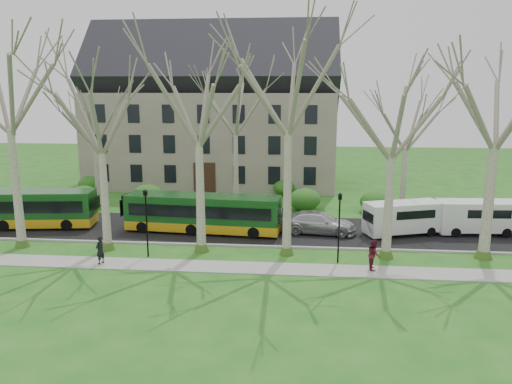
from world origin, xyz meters
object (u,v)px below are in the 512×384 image
(bus_lead, at_px, (17,209))
(van_b, at_px, (477,218))
(van_a, at_px, (403,219))
(pedestrian_a, at_px, (100,250))
(bus_follow, at_px, (203,213))
(sedan, at_px, (319,223))
(pedestrian_b, at_px, (374,254))

(bus_lead, relative_size, van_b, 2.07)
(van_b, bearing_deg, van_a, -176.39)
(van_a, xyz_separation_m, pedestrian_a, (-19.51, -7.91, -0.33))
(bus_follow, xyz_separation_m, van_a, (14.60, 0.59, -0.23))
(bus_follow, xyz_separation_m, van_b, (20.01, 1.27, -0.20))
(pedestrian_a, bearing_deg, bus_lead, -108.55)
(sedan, bearing_deg, pedestrian_a, 126.57)
(van_a, relative_size, pedestrian_b, 3.02)
(pedestrian_a, height_order, pedestrian_b, pedestrian_b)
(bus_lead, distance_m, van_a, 29.01)
(sedan, distance_m, van_a, 6.07)
(bus_lead, distance_m, van_b, 34.44)
(bus_lead, height_order, van_b, bus_lead)
(bus_lead, distance_m, pedestrian_b, 26.79)
(bus_lead, xyz_separation_m, van_b, (34.41, 1.34, -0.23))
(sedan, height_order, pedestrian_b, pedestrian_b)
(bus_lead, relative_size, bus_follow, 1.02)
(sedan, bearing_deg, pedestrian_b, -150.77)
(van_a, bearing_deg, pedestrian_a, -176.25)
(bus_lead, bearing_deg, van_a, -6.04)
(sedan, relative_size, pedestrian_b, 2.99)
(bus_follow, height_order, pedestrian_b, bus_follow)
(van_a, xyz_separation_m, van_b, (5.41, 0.67, 0.02))
(bus_follow, bearing_deg, van_a, 6.92)
(pedestrian_a, distance_m, pedestrian_b, 16.45)
(van_a, relative_size, pedestrian_a, 3.16)
(sedan, relative_size, van_b, 0.97)
(bus_follow, distance_m, pedestrian_b, 13.38)
(sedan, relative_size, van_a, 0.99)
(van_b, xyz_separation_m, pedestrian_b, (-8.48, -8.03, -0.31))
(bus_follow, xyz_separation_m, pedestrian_b, (11.53, -6.76, -0.52))
(sedan, height_order, pedestrian_a, pedestrian_a)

